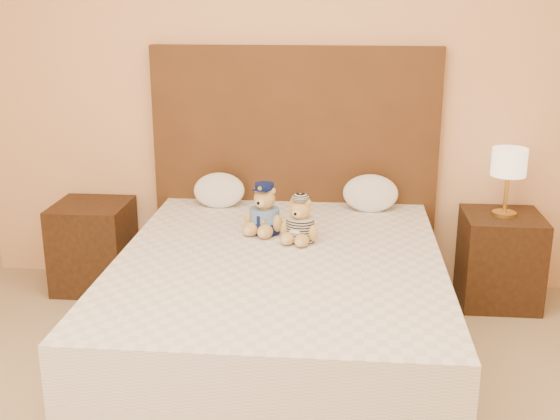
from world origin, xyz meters
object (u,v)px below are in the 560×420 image
object	(u,v)px
nightstand_right	(500,259)
pillow_right	(371,192)
pillow_left	(219,189)
lamp	(509,166)
bed	(279,308)
nightstand_left	(94,246)
teddy_prisoner	(300,220)
teddy_police	(265,209)

from	to	relation	value
nightstand_right	pillow_right	world-z (taller)	pillow_right
pillow_left	lamp	bearing A→B (deg)	-1.01
bed	pillow_right	bearing A→B (deg)	60.54
nightstand_left	nightstand_right	xyz separation A→B (m)	(2.50, 0.00, 0.00)
nightstand_right	bed	bearing A→B (deg)	-147.38
lamp	teddy_prisoner	distance (m)	1.31
teddy_police	teddy_prisoner	world-z (taller)	teddy_police
nightstand_left	teddy_prisoner	xyz separation A→B (m)	(1.34, -0.57, 0.40)
nightstand_left	lamp	xyz separation A→B (m)	(2.50, 0.00, 0.57)
teddy_police	teddy_prisoner	xyz separation A→B (m)	(0.20, -0.12, -0.02)
bed	teddy_police	distance (m)	0.55
lamp	pillow_right	xyz separation A→B (m)	(-0.78, 0.03, -0.18)
lamp	pillow_right	world-z (taller)	lamp
pillow_left	pillow_right	xyz separation A→B (m)	(0.91, 0.00, 0.01)
pillow_left	bed	bearing A→B (deg)	-61.76
bed	lamp	size ratio (longest dim) A/B	5.00
bed	pillow_right	xyz separation A→B (m)	(0.47, 0.83, 0.39)
nightstand_right	teddy_prisoner	distance (m)	1.35
nightstand_left	nightstand_right	size ratio (longest dim) A/B	1.00
teddy_prisoner	pillow_right	world-z (taller)	teddy_prisoner
teddy_police	bed	bearing A→B (deg)	-51.03
nightstand_left	pillow_right	world-z (taller)	pillow_right
nightstand_left	lamp	world-z (taller)	lamp
teddy_prisoner	pillow_left	xyz separation A→B (m)	(-0.53, 0.60, -0.01)
nightstand_right	lamp	size ratio (longest dim) A/B	1.38
nightstand_left	teddy_police	distance (m)	1.29
lamp	nightstand_left	bearing A→B (deg)	180.00
lamp	nightstand_right	bearing A→B (deg)	0.00
teddy_prisoner	pillow_right	xyz separation A→B (m)	(0.38, 0.60, -0.01)
nightstand_right	teddy_prisoner	xyz separation A→B (m)	(-1.16, -0.57, 0.40)
nightstand_right	nightstand_left	bearing A→B (deg)	180.00
teddy_police	teddy_prisoner	distance (m)	0.24
lamp	pillow_left	distance (m)	1.71
nightstand_right	pillow_left	xyz separation A→B (m)	(-1.70, 0.03, 0.39)
teddy_prisoner	pillow_left	bearing A→B (deg)	151.18
nightstand_right	pillow_right	distance (m)	0.87
lamp	teddy_prisoner	world-z (taller)	lamp
bed	nightstand_right	bearing A→B (deg)	32.62
bed	pillow_left	size ratio (longest dim) A/B	6.40
teddy_prisoner	pillow_right	distance (m)	0.71
teddy_police	lamp	bearing A→B (deg)	39.46
nightstand_right	teddy_prisoner	size ratio (longest dim) A/B	2.26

